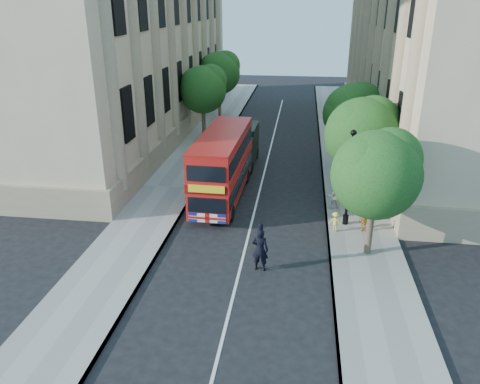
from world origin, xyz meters
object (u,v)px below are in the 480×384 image
at_px(police_constable, 260,250).
at_px(woman_pedestrian, 333,196).
at_px(double_decker_bus, 223,164).
at_px(box_van, 241,147).
at_px(lamp_post, 349,182).

relative_size(police_constable, woman_pedestrian, 1.33).
xyz_separation_m(double_decker_bus, box_van, (0.30, 6.31, -0.83)).
distance_m(lamp_post, woman_pedestrian, 2.62).
distance_m(police_constable, woman_pedestrian, 7.80).
relative_size(lamp_post, box_van, 1.04).
height_order(double_decker_bus, police_constable, double_decker_bus).
xyz_separation_m(box_van, woman_pedestrian, (6.20, -7.19, -0.49)).
bearing_deg(double_decker_bus, box_van, 88.72).
height_order(double_decker_bus, box_van, double_decker_bus).
relative_size(box_van, woman_pedestrian, 3.25).
bearing_deg(lamp_post, box_van, 126.60).
distance_m(lamp_post, double_decker_bus, 7.66).
xyz_separation_m(double_decker_bus, police_constable, (2.99, -7.85, -1.20)).
bearing_deg(woman_pedestrian, box_van, -70.12).
xyz_separation_m(box_van, police_constable, (2.69, -14.16, -0.36)).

